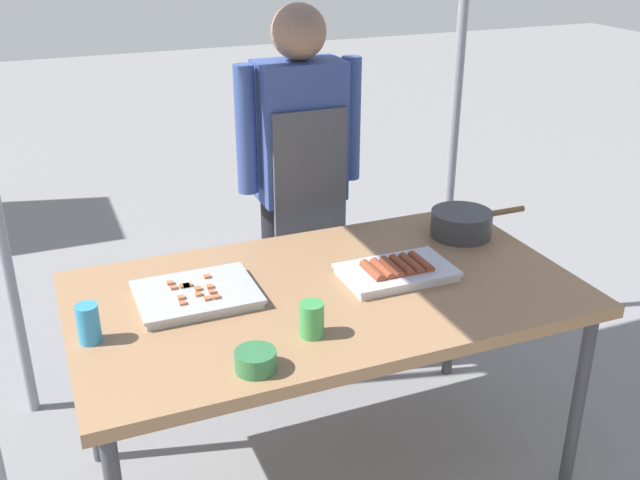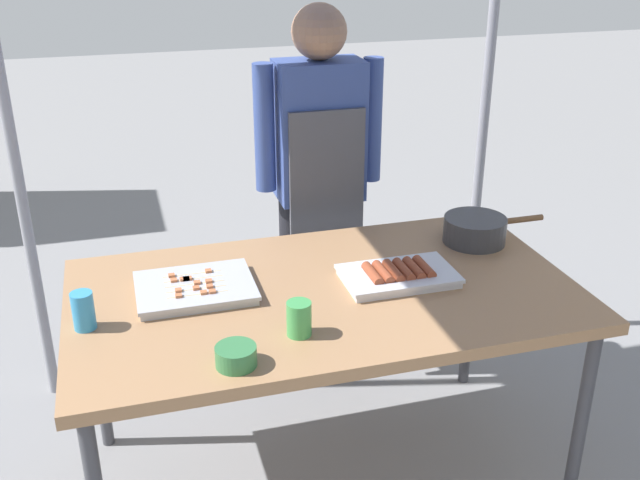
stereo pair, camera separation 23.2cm
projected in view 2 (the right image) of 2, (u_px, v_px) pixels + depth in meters
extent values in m
plane|color=slate|center=(324.00, 474.00, 2.65)|extent=(18.00, 18.00, 0.00)
cube|color=#9E724C|center=(324.00, 295.00, 2.35)|extent=(1.60, 0.90, 0.04)
cylinder|color=#3F3F44|center=(581.00, 424.00, 2.35)|extent=(0.04, 0.04, 0.71)
cylinder|color=#3F3F44|center=(97.00, 364.00, 2.66)|extent=(0.04, 0.04, 0.71)
cylinder|color=#3F3F44|center=(470.00, 308.00, 3.03)|extent=(0.04, 0.04, 0.71)
cylinder|color=gray|center=(8.00, 124.00, 2.64)|extent=(0.04, 0.04, 2.30)
cylinder|color=gray|center=(486.00, 91.00, 3.12)|extent=(0.04, 0.04, 2.30)
cube|color=silver|center=(398.00, 278.00, 2.39)|extent=(0.36, 0.21, 0.02)
cube|color=silver|center=(398.00, 274.00, 2.38)|extent=(0.37, 0.23, 0.01)
cylinder|color=brown|center=(373.00, 274.00, 2.36)|extent=(0.03, 0.13, 0.03)
cylinder|color=brown|center=(383.00, 273.00, 2.37)|extent=(0.03, 0.13, 0.03)
cylinder|color=brown|center=(393.00, 272.00, 2.38)|extent=(0.03, 0.13, 0.03)
cylinder|color=brown|center=(404.00, 270.00, 2.38)|extent=(0.03, 0.13, 0.03)
cylinder|color=brown|center=(414.00, 269.00, 2.39)|extent=(0.03, 0.13, 0.03)
cylinder|color=brown|center=(424.00, 267.00, 2.40)|extent=(0.03, 0.13, 0.03)
cube|color=#ADADB2|center=(195.00, 290.00, 2.32)|extent=(0.35, 0.27, 0.02)
cube|color=#ADADB2|center=(195.00, 286.00, 2.31)|extent=(0.37, 0.29, 0.01)
cylinder|color=tan|center=(198.00, 295.00, 2.24)|extent=(0.19, 0.01, 0.01)
cube|color=#B7663D|center=(204.00, 294.00, 2.25)|extent=(0.02, 0.02, 0.02)
cube|color=#B7663D|center=(179.00, 297.00, 2.23)|extent=(0.02, 0.02, 0.02)
cube|color=#B7663D|center=(213.00, 293.00, 2.26)|extent=(0.02, 0.02, 0.02)
cylinder|color=tan|center=(196.00, 290.00, 2.28)|extent=(0.19, 0.01, 0.01)
cube|color=#B7663D|center=(179.00, 292.00, 2.26)|extent=(0.02, 0.02, 0.02)
cube|color=#B7663D|center=(196.00, 290.00, 2.28)|extent=(0.02, 0.02, 0.02)
cube|color=#B7663D|center=(210.00, 288.00, 2.29)|extent=(0.02, 0.02, 0.02)
cylinder|color=tan|center=(195.00, 284.00, 2.31)|extent=(0.19, 0.01, 0.01)
cube|color=#B7663D|center=(209.00, 283.00, 2.32)|extent=(0.02, 0.02, 0.02)
cube|color=#B7663D|center=(197.00, 284.00, 2.31)|extent=(0.02, 0.02, 0.02)
cylinder|color=tan|center=(193.00, 279.00, 2.34)|extent=(0.19, 0.01, 0.01)
cube|color=#B7663D|center=(186.00, 280.00, 2.33)|extent=(0.02, 0.02, 0.02)
cube|color=#B7663D|center=(174.00, 282.00, 2.32)|extent=(0.02, 0.02, 0.02)
cube|color=#B7663D|center=(189.00, 280.00, 2.33)|extent=(0.02, 0.02, 0.02)
cube|color=#B7663D|center=(183.00, 281.00, 2.33)|extent=(0.02, 0.02, 0.02)
cylinder|color=tan|center=(192.00, 274.00, 2.37)|extent=(0.19, 0.01, 0.01)
cube|color=#B7663D|center=(209.00, 272.00, 2.38)|extent=(0.02, 0.02, 0.02)
cube|color=#B7663D|center=(172.00, 277.00, 2.35)|extent=(0.02, 0.02, 0.02)
cylinder|color=#38383A|center=(475.00, 230.00, 2.66)|extent=(0.23, 0.23, 0.09)
cylinder|color=brown|center=(523.00, 219.00, 2.70)|extent=(0.16, 0.02, 0.02)
cylinder|color=#386B33|center=(476.00, 220.00, 2.64)|extent=(0.21, 0.21, 0.01)
cylinder|color=#33723F|center=(236.00, 356.00, 1.94)|extent=(0.11, 0.11, 0.06)
cylinder|color=#338CBF|center=(83.00, 311.00, 2.10)|extent=(0.06, 0.06, 0.11)
cylinder|color=#3F994C|center=(299.00, 319.00, 2.07)|extent=(0.07, 0.07, 0.10)
cylinder|color=black|center=(295.00, 285.00, 3.15)|extent=(0.12, 0.12, 0.78)
cylinder|color=black|center=(344.00, 278.00, 3.20)|extent=(0.12, 0.12, 0.78)
cube|color=#384C8C|center=(319.00, 131.00, 2.90)|extent=(0.34, 0.20, 0.55)
cube|color=#4C4C51|center=(327.00, 173.00, 2.86)|extent=(0.30, 0.02, 0.50)
cylinder|color=#384C8C|center=(264.00, 128.00, 2.84)|extent=(0.08, 0.08, 0.50)
cylinder|color=#384C8C|center=(372.00, 120.00, 2.95)|extent=(0.08, 0.08, 0.50)
sphere|color=#9E7256|center=(319.00, 32.00, 2.75)|extent=(0.21, 0.21, 0.21)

